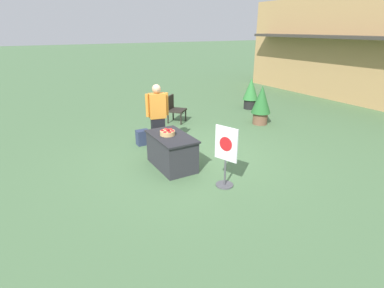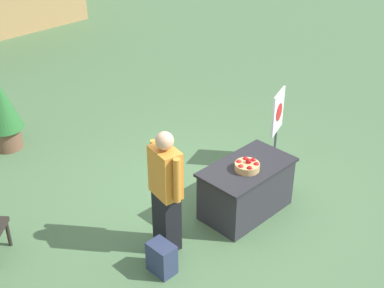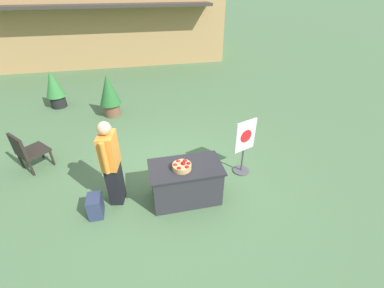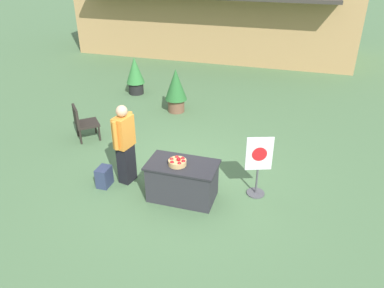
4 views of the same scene
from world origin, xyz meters
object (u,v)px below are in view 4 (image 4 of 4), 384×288
(apple_basket, at_px, (177,162))
(patio_chair, at_px, (83,121))
(display_table, at_px, (182,181))
(person_visitor, at_px, (125,144))
(poster_board, at_px, (258,165))
(potted_plant_far_right, at_px, (176,89))
(potted_plant_near_right, at_px, (135,74))
(backpack, at_px, (104,177))

(apple_basket, xyz_separation_m, patio_chair, (-3.12, 1.71, -0.33))
(apple_basket, bearing_deg, display_table, 35.66)
(person_visitor, distance_m, poster_board, 2.70)
(potted_plant_far_right, bearing_deg, potted_plant_near_right, 149.45)
(poster_board, bearing_deg, patio_chair, -123.66)
(apple_basket, bearing_deg, backpack, -179.21)
(patio_chair, bearing_deg, poster_board, -55.59)
(backpack, distance_m, poster_board, 3.14)
(patio_chair, distance_m, potted_plant_far_right, 2.94)
(person_visitor, xyz_separation_m, patio_chair, (-1.89, 1.42, -0.37))
(potted_plant_near_right, bearing_deg, poster_board, -44.35)
(display_table, xyz_separation_m, patio_chair, (-3.19, 1.66, 0.12))
(person_visitor, distance_m, backpack, 0.83)
(patio_chair, bearing_deg, apple_basket, -70.53)
(person_visitor, relative_size, potted_plant_near_right, 1.39)
(display_table, relative_size, person_visitor, 0.79)
(backpack, relative_size, potted_plant_near_right, 0.34)
(display_table, distance_m, potted_plant_near_right, 6.12)
(backpack, relative_size, patio_chair, 0.46)
(person_visitor, distance_m, potted_plant_far_right, 3.85)
(potted_plant_near_right, bearing_deg, person_visitor, -67.50)
(display_table, relative_size, potted_plant_near_right, 1.10)
(patio_chair, relative_size, potted_plant_near_right, 0.74)
(backpack, distance_m, potted_plant_near_right, 5.48)
(backpack, bearing_deg, display_table, 2.59)
(display_table, bearing_deg, patio_chair, 152.61)
(apple_basket, bearing_deg, potted_plant_near_right, 122.12)
(apple_basket, distance_m, potted_plant_near_right, 6.12)
(poster_board, relative_size, patio_chair, 1.40)
(person_visitor, height_order, potted_plant_far_right, person_visitor)
(person_visitor, relative_size, poster_board, 1.34)
(apple_basket, height_order, potted_plant_far_right, potted_plant_far_right)
(person_visitor, height_order, backpack, person_visitor)
(potted_plant_near_right, bearing_deg, patio_chair, -87.79)
(display_table, distance_m, backpack, 1.69)
(person_visitor, bearing_deg, backpack, -129.99)
(apple_basket, relative_size, poster_board, 0.27)
(apple_basket, xyz_separation_m, poster_board, (1.44, 0.59, -0.16))
(potted_plant_near_right, bearing_deg, backpack, -72.42)
(backpack, bearing_deg, potted_plant_far_right, 88.11)
(patio_chair, bearing_deg, display_table, -69.20)
(potted_plant_far_right, bearing_deg, display_table, -69.27)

